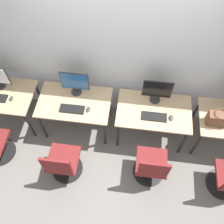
% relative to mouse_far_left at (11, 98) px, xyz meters
% --- Properties ---
extents(ground_plane, '(20.00, 20.00, 0.00)m').
position_rel_mouse_far_left_xyz_m(ground_plane, '(1.55, -0.26, -0.73)').
color(ground_plane, slate).
extents(wall_back, '(12.00, 0.05, 2.80)m').
position_rel_mouse_far_left_xyz_m(wall_back, '(1.55, 0.53, 0.67)').
color(wall_back, '#B7BCC1').
rests_on(wall_back, ground_plane).
extents(mouse_far_left, '(0.06, 0.09, 0.03)m').
position_rel_mouse_far_left_xyz_m(mouse_far_left, '(0.00, 0.00, 0.00)').
color(mouse_far_left, '#333333').
rests_on(mouse_far_left, desk_far_left).
extents(desk_left, '(1.09, 0.67, 0.71)m').
position_rel_mouse_far_left_xyz_m(desk_left, '(0.95, 0.07, -0.10)').
color(desk_left, tan).
rests_on(desk_left, ground_plane).
extents(monitor_left, '(0.42, 0.16, 0.43)m').
position_rel_mouse_far_left_xyz_m(monitor_left, '(0.95, 0.26, 0.22)').
color(monitor_left, '#2D2D2D').
rests_on(monitor_left, desk_left).
extents(keyboard_left, '(0.37, 0.15, 0.02)m').
position_rel_mouse_far_left_xyz_m(keyboard_left, '(0.95, -0.07, -0.01)').
color(keyboard_left, black).
rests_on(keyboard_left, desk_left).
extents(mouse_left, '(0.06, 0.09, 0.03)m').
position_rel_mouse_far_left_xyz_m(mouse_left, '(1.18, -0.05, 0.00)').
color(mouse_left, '#333333').
rests_on(mouse_left, desk_left).
extents(office_chair_left, '(0.48, 0.48, 0.87)m').
position_rel_mouse_far_left_xyz_m(office_chair_left, '(0.92, -0.78, -0.38)').
color(office_chair_left, black).
rests_on(office_chair_left, ground_plane).
extents(desk_right, '(1.09, 0.67, 0.71)m').
position_rel_mouse_far_left_xyz_m(desk_right, '(2.14, 0.07, -0.10)').
color(desk_right, tan).
rests_on(desk_right, ground_plane).
extents(monitor_right, '(0.42, 0.16, 0.43)m').
position_rel_mouse_far_left_xyz_m(monitor_right, '(2.14, 0.26, 0.22)').
color(monitor_right, '#2D2D2D').
rests_on(monitor_right, desk_right).
extents(keyboard_right, '(0.37, 0.15, 0.02)m').
position_rel_mouse_far_left_xyz_m(keyboard_right, '(2.14, -0.04, -0.01)').
color(keyboard_right, black).
rests_on(keyboard_right, desk_right).
extents(mouse_right, '(0.06, 0.09, 0.03)m').
position_rel_mouse_far_left_xyz_m(mouse_right, '(2.39, -0.04, 0.00)').
color(mouse_right, '#333333').
rests_on(mouse_right, desk_right).
extents(office_chair_right, '(0.48, 0.48, 0.87)m').
position_rel_mouse_far_left_xyz_m(office_chair_right, '(2.18, -0.66, -0.38)').
color(office_chair_right, black).
rests_on(office_chair_right, ground_plane).
extents(handbag, '(0.30, 0.18, 0.25)m').
position_rel_mouse_far_left_xyz_m(handbag, '(3.01, -0.03, 0.10)').
color(handbag, brown).
rests_on(handbag, desk_far_right).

